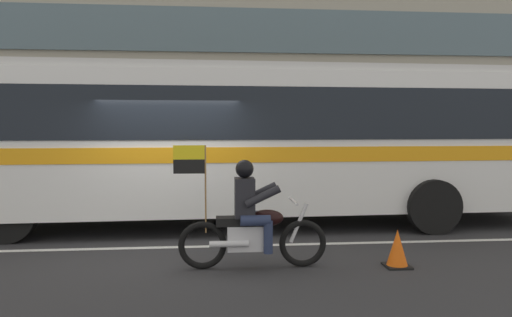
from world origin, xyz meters
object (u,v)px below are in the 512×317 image
Objects in this scene: fire_hydrant at (86,187)px; traffic_cone at (397,249)px; motorcycle_with_rider at (251,222)px; transit_bus at (238,134)px.

fire_hydrant is 1.36× the size of traffic_cone.
motorcycle_with_rider is 2.16m from traffic_cone.
traffic_cone is (2.11, -0.15, -0.41)m from motorcycle_with_rider.
fire_hydrant is at bearing 135.01° from traffic_cone.
transit_bus reaches higher than traffic_cone.
traffic_cone is (2.13, -3.27, -1.63)m from transit_bus.
traffic_cone is at bearing -56.94° from transit_bus.
traffic_cone is at bearing -4.17° from motorcycle_with_rider.
traffic_cone is at bearing -44.99° from fire_hydrant.
transit_bus is at bearing -34.55° from fire_hydrant.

